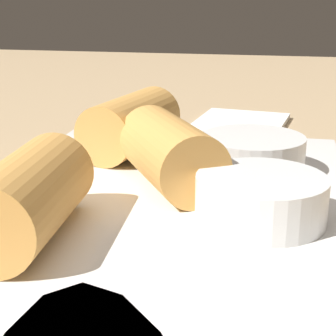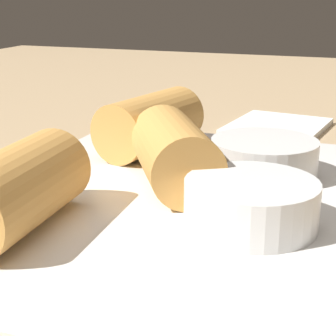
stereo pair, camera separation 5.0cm
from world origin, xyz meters
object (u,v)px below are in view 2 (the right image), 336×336
at_px(serving_plate, 168,206).
at_px(napkin, 277,127).
at_px(dipping_bowl_near, 251,202).
at_px(dipping_bowl_far, 264,156).

xyz_separation_m(serving_plate, napkin, (-0.25, 0.03, -0.00)).
bearing_deg(serving_plate, napkin, 173.96).
distance_m(dipping_bowl_near, napkin, 0.28).
bearing_deg(napkin, dipping_bowl_far, 6.41).
relative_size(serving_plate, dipping_bowl_near, 4.34).
height_order(serving_plate, napkin, serving_plate).
xyz_separation_m(serving_plate, dipping_bowl_far, (-0.06, 0.05, 0.02)).
relative_size(serving_plate, napkin, 2.71).
relative_size(dipping_bowl_near, napkin, 0.62).
height_order(dipping_bowl_near, dipping_bowl_far, same).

